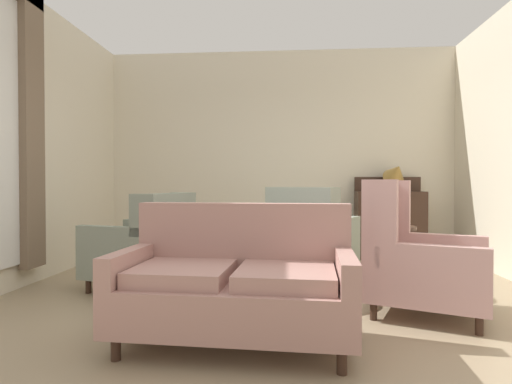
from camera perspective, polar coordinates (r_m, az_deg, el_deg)
ground at (r=3.66m, az=2.04°, el=-15.84°), size 8.15×8.15×0.00m
wall_back at (r=6.43m, az=3.15°, el=5.37°), size 5.42×0.08×3.10m
wall_left at (r=5.20m, az=-28.05°, el=6.28°), size 0.08×4.07×3.10m
baseboard_back at (r=6.43m, az=3.13°, el=-7.93°), size 5.26×0.03×0.12m
coffee_table at (r=3.99m, az=2.77°, el=-8.26°), size 0.87×0.87×0.51m
porcelain_vase at (r=3.93m, az=2.08°, el=-4.82°), size 0.14×0.14×0.37m
settee at (r=2.85m, az=-2.73°, el=-12.45°), size 1.58×0.88×0.93m
armchair_back_corner at (r=4.42m, az=-14.87°, el=-7.35°), size 1.05×1.02×0.97m
armchair_near_window at (r=4.95m, az=7.50°, el=-6.23°), size 1.14×1.15×1.03m
armchair_far_left at (r=3.73m, az=20.93°, el=-8.54°), size 1.15×1.13×1.10m
side_table at (r=4.38m, az=17.69°, el=-7.78°), size 0.52×0.52×0.65m
sideboard at (r=6.30m, az=17.81°, el=-3.74°), size 0.95×0.38×1.17m
gramophone at (r=6.21m, az=18.43°, el=2.13°), size 0.35×0.43×0.47m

